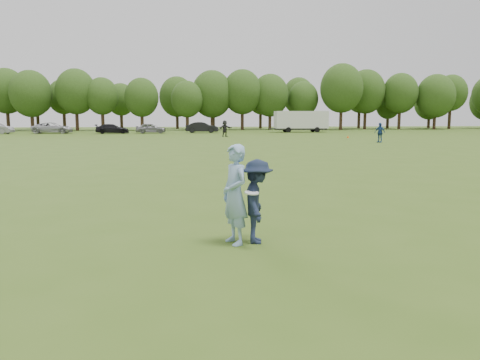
{
  "coord_description": "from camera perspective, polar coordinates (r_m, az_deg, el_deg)",
  "views": [
    {
      "loc": [
        -2.01,
        -9.14,
        2.45
      ],
      "look_at": [
        -0.87,
        0.62,
        1.1
      ],
      "focal_mm": 35.0,
      "sensor_mm": 36.0,
      "label": 1
    }
  ],
  "objects": [
    {
      "name": "ground",
      "position": [
        9.67,
        5.59,
        -6.88
      ],
      "size": [
        200.0,
        200.0,
        0.0
      ],
      "primitive_type": "plane",
      "color": "#3A5618",
      "rests_on": "ground"
    },
    {
      "name": "thrower",
      "position": [
        8.92,
        -0.62,
        -1.79
      ],
      "size": [
        0.69,
        0.82,
        1.92
      ],
      "primitive_type": "imported",
      "rotation": [
        0.0,
        0.0,
        -1.19
      ],
      "color": "#87AAD0",
      "rests_on": "ground"
    },
    {
      "name": "defender",
      "position": [
        9.02,
        2.09,
        -2.62
      ],
      "size": [
        0.76,
        1.13,
        1.63
      ],
      "primitive_type": "imported",
      "rotation": [
        0.0,
        0.0,
        1.41
      ],
      "color": "#192238",
      "rests_on": "ground"
    },
    {
      "name": "player_far_b",
      "position": [
        45.68,
        16.67,
        5.56
      ],
      "size": [
        1.02,
        1.12,
        1.84
      ],
      "primitive_type": "imported",
      "rotation": [
        0.0,
        0.0,
        -0.9
      ],
      "color": "navy",
      "rests_on": "ground"
    },
    {
      "name": "player_far_d",
      "position": [
        55.85,
        -1.86,
        6.29
      ],
      "size": [
        1.86,
        1.38,
        1.95
      ],
      "primitive_type": "imported",
      "rotation": [
        0.0,
        0.0,
        0.51
      ],
      "color": "black",
      "rests_on": "ground"
    },
    {
      "name": "car_c",
      "position": [
        71.56,
        -21.87,
        5.9
      ],
      "size": [
        5.59,
        2.66,
        1.54
      ],
      "primitive_type": "imported",
      "rotation": [
        0.0,
        0.0,
        1.59
      ],
      "color": "#A7A7AB",
      "rests_on": "ground"
    },
    {
      "name": "car_d",
      "position": [
        68.49,
        -15.31,
        6.04
      ],
      "size": [
        4.83,
        2.47,
        1.34
      ],
      "primitive_type": "imported",
      "rotation": [
        0.0,
        0.0,
        1.7
      ],
      "color": "black",
      "rests_on": "ground"
    },
    {
      "name": "car_e",
      "position": [
        68.27,
        -10.81,
        6.22
      ],
      "size": [
        4.29,
        1.8,
        1.45
      ],
      "primitive_type": "imported",
      "rotation": [
        0.0,
        0.0,
        1.55
      ],
      "color": "gray",
      "rests_on": "ground"
    },
    {
      "name": "car_f",
      "position": [
        69.24,
        -4.64,
        6.4
      ],
      "size": [
        4.95,
        2.31,
        1.57
      ],
      "primitive_type": "imported",
      "rotation": [
        0.0,
        0.0,
        1.43
      ],
      "color": "black",
      "rests_on": "ground"
    },
    {
      "name": "field_cone",
      "position": [
        54.3,
        13.02,
        5.18
      ],
      "size": [
        0.28,
        0.28,
        0.3
      ],
      "primitive_type": "cone",
      "color": "#ED4F0C",
      "rests_on": "ground"
    },
    {
      "name": "disc_in_play",
      "position": [
        8.71,
        1.43,
        -1.56
      ],
      "size": [
        0.32,
        0.32,
        0.07
      ],
      "color": "white",
      "rests_on": "ground"
    },
    {
      "name": "cargo_trailer",
      "position": [
        72.46,
        7.44,
        7.2
      ],
      "size": [
        9.0,
        2.75,
        3.2
      ],
      "color": "silver",
      "rests_on": "ground"
    },
    {
      "name": "treeline",
      "position": [
        86.26,
        -3.51,
        10.32
      ],
      "size": [
        130.35,
        18.39,
        11.74
      ],
      "color": "#332114",
      "rests_on": "ground"
    }
  ]
}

